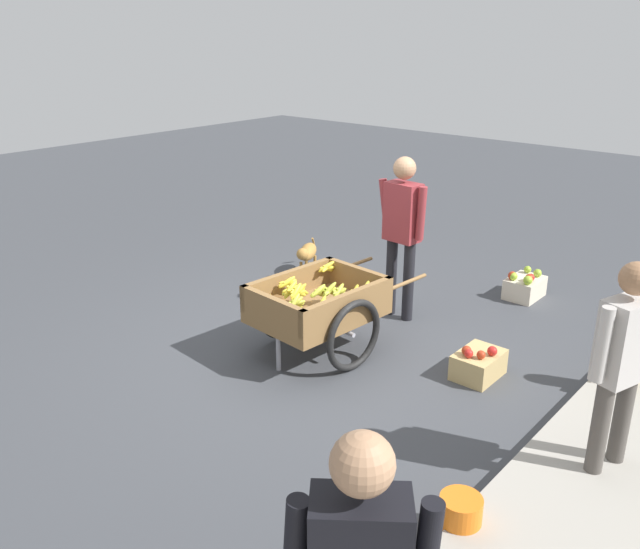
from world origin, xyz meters
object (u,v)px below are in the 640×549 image
at_px(fruit_cart, 318,307).
at_px(fire_hydrant, 627,355).
at_px(plastic_bucket, 460,518).
at_px(bystander_person, 623,358).
at_px(vendor_person, 402,224).
at_px(dog, 307,253).
at_px(mixed_fruit_crate, 525,286).
at_px(apple_crate, 478,364).

xyz_separation_m(fruit_cart, fire_hydrant, (-1.08, 2.31, -0.11)).
height_order(plastic_bucket, bystander_person, bystander_person).
xyz_separation_m(vendor_person, bystander_person, (1.30, 2.49, -0.08)).
relative_size(vendor_person, dog, 2.69).
bearing_deg(fruit_cart, plastic_bucket, 60.16).
xyz_separation_m(mixed_fruit_crate, bystander_person, (2.60, 1.74, 0.76)).
bearing_deg(fruit_cart, fire_hydrant, 114.96).
bearing_deg(bystander_person, apple_crate, -118.86).
bearing_deg(apple_crate, dog, -108.28).
distance_m(fire_hydrant, apple_crate, 1.15).
distance_m(vendor_person, plastic_bucket, 3.25).
relative_size(vendor_person, plastic_bucket, 5.94).
distance_m(vendor_person, bystander_person, 2.81).
height_order(plastic_bucket, mixed_fruit_crate, mixed_fruit_crate).
distance_m(fruit_cart, plastic_bucket, 2.49).
distance_m(apple_crate, mixed_fruit_crate, 1.96).
relative_size(plastic_bucket, bystander_person, 0.18).
relative_size(plastic_bucket, apple_crate, 0.62).
xyz_separation_m(vendor_person, apple_crate, (0.60, 1.22, -0.86)).
xyz_separation_m(plastic_bucket, mixed_fruit_crate, (-3.68, -1.29, -0.01)).
relative_size(fire_hydrant, mixed_fruit_crate, 1.52).
bearing_deg(fruit_cart, apple_crate, 112.36).
bearing_deg(apple_crate, bystander_person, 61.14).
xyz_separation_m(vendor_person, dog, (-0.30, -1.51, -0.71)).
height_order(fruit_cart, mixed_fruit_crate, fruit_cart).
xyz_separation_m(fire_hydrant, mixed_fruit_crate, (-1.37, -1.46, -0.20)).
bearing_deg(bystander_person, mixed_fruit_crate, -146.31).
xyz_separation_m(dog, fire_hydrant, (0.37, 3.73, 0.06)).
distance_m(fire_hydrant, plastic_bucket, 2.32).
bearing_deg(vendor_person, apple_crate, 63.75).
bearing_deg(apple_crate, fruit_cart, -67.64).
height_order(vendor_person, dog, vendor_person).
relative_size(fruit_cart, apple_crate, 3.88).
bearing_deg(mixed_fruit_crate, fruit_cart, -19.26).
xyz_separation_m(fire_hydrant, apple_crate, (0.54, -1.00, -0.21)).
height_order(vendor_person, plastic_bucket, vendor_person).
relative_size(vendor_person, mixed_fruit_crate, 3.71).
bearing_deg(apple_crate, plastic_bucket, 25.07).
bearing_deg(fire_hydrant, apple_crate, -61.76).
distance_m(dog, mixed_fruit_crate, 2.48).
height_order(apple_crate, bystander_person, bystander_person).
bearing_deg(plastic_bucket, mixed_fruit_crate, -160.63).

